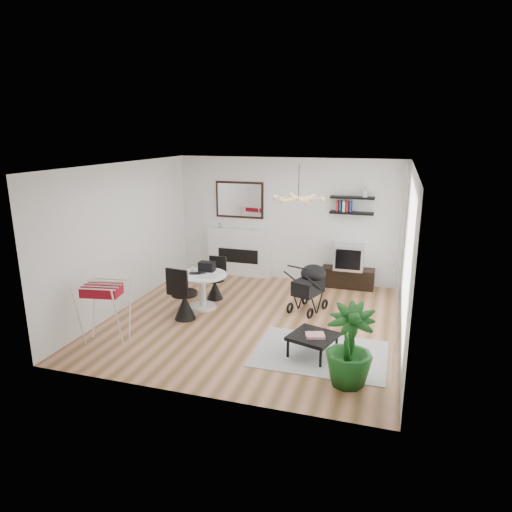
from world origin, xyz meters
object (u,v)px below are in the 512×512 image
(fireplace, at_px, (239,246))
(stroller, at_px, (309,289))
(crt_tv, at_px, (349,257))
(potted_plant, at_px, (349,346))
(tv_console, at_px, (348,278))
(coffee_table, at_px, (313,337))
(dining_table, at_px, (202,286))
(drying_rack, at_px, (105,311))

(fireplace, distance_m, stroller, 2.57)
(crt_tv, bearing_deg, potted_plant, -83.98)
(fireplace, distance_m, tv_console, 2.55)
(tv_console, height_order, coffee_table, tv_console)
(dining_table, relative_size, potted_plant, 0.83)
(tv_console, xyz_separation_m, dining_table, (-2.48, -2.02, 0.23))
(tv_console, distance_m, crt_tv, 0.47)
(crt_tv, height_order, stroller, crt_tv)
(crt_tv, relative_size, coffee_table, 0.78)
(drying_rack, xyz_separation_m, stroller, (2.81, 2.27, -0.11))
(tv_console, relative_size, drying_rack, 1.12)
(dining_table, xyz_separation_m, potted_plant, (2.91, -1.93, 0.11))
(stroller, xyz_separation_m, potted_plant, (0.97, -2.43, 0.14))
(coffee_table, bearing_deg, stroller, 102.29)
(tv_console, xyz_separation_m, stroller, (-0.55, -1.53, 0.20))
(tv_console, height_order, crt_tv, crt_tv)
(dining_table, bearing_deg, crt_tv, 38.98)
(tv_console, relative_size, dining_table, 1.21)
(fireplace, height_order, crt_tv, fireplace)
(fireplace, xyz_separation_m, tv_console, (2.50, -0.13, -0.48))
(drying_rack, bearing_deg, coffee_table, -1.15)
(crt_tv, bearing_deg, dining_table, -141.02)
(crt_tv, bearing_deg, drying_rack, -131.54)
(stroller, bearing_deg, dining_table, -146.11)
(drying_rack, bearing_deg, dining_table, 53.94)
(tv_console, bearing_deg, coffee_table, -92.77)
(coffee_table, distance_m, potted_plant, 0.91)
(stroller, height_order, potted_plant, potted_plant)
(fireplace, height_order, potted_plant, fireplace)
(stroller, xyz_separation_m, coffee_table, (0.39, -1.77, -0.11))
(coffee_table, relative_size, potted_plant, 0.71)
(dining_table, bearing_deg, tv_console, 39.13)
(dining_table, bearing_deg, potted_plant, -33.63)
(dining_table, height_order, drying_rack, drying_rack)
(stroller, bearing_deg, coffee_table, -58.07)
(tv_console, bearing_deg, crt_tv, -19.54)
(crt_tv, height_order, dining_table, crt_tv)
(tv_console, height_order, drying_rack, drying_rack)
(crt_tv, distance_m, coffee_table, 3.33)
(fireplace, relative_size, dining_table, 2.36)
(fireplace, relative_size, stroller, 2.26)
(fireplace, distance_m, drying_rack, 4.02)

